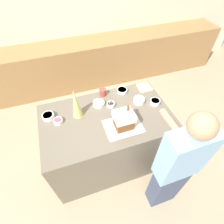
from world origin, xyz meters
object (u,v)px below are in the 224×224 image
at_px(decorative_tree, 76,103).
at_px(mug, 103,92).
at_px(candy_bowl_beside_tree, 99,103).
at_px(candy_bowl_behind_tray, 155,102).
at_px(baking_tray, 123,126).
at_px(gingerbread_house, 124,120).
at_px(cookbook, 144,88).
at_px(candy_bowl_front_corner, 48,116).
at_px(person, 176,168).
at_px(candy_bowl_far_right, 139,100).
at_px(candy_bowl_near_tray_right, 58,121).
at_px(candy_bowl_near_tray_left, 111,104).
at_px(candy_bowl_far_left, 122,90).

height_order(decorative_tree, mug, decorative_tree).
distance_m(candy_bowl_beside_tree, mug, 0.18).
bearing_deg(candy_bowl_behind_tray, baking_tray, -156.94).
height_order(baking_tray, candy_bowl_behind_tray, candy_bowl_behind_tray).
distance_m(gingerbread_house, cookbook, 0.70).
relative_size(candy_bowl_behind_tray, mug, 1.31).
relative_size(gingerbread_house, mug, 2.97).
distance_m(candy_bowl_beside_tree, candy_bowl_front_corner, 0.58).
distance_m(candy_bowl_behind_tray, person, 0.78).
bearing_deg(candy_bowl_far_right, baking_tray, -137.73).
relative_size(candy_bowl_far_right, cookbook, 0.78).
height_order(candy_bowl_front_corner, candy_bowl_near_tray_right, candy_bowl_front_corner).
xyz_separation_m(mug, person, (0.38, -1.09, -0.15)).
bearing_deg(candy_bowl_far_right, candy_bowl_front_corner, 174.97).
relative_size(gingerbread_house, candy_bowl_front_corner, 2.12).
bearing_deg(candy_bowl_far_right, candy_bowl_near_tray_right, -179.52).
bearing_deg(candy_bowl_beside_tree, baking_tray, -68.42).
distance_m(candy_bowl_beside_tree, candy_bowl_behind_tray, 0.67).
bearing_deg(gingerbread_house, decorative_tree, 143.34).
bearing_deg(person, candy_bowl_beside_tree, 116.98).
bearing_deg(person, candy_bowl_near_tray_left, 111.54).
xyz_separation_m(decorative_tree, candy_bowl_far_right, (0.73, -0.03, -0.15)).
relative_size(decorative_tree, candy_bowl_near_tray_right, 3.77).
height_order(gingerbread_house, candy_bowl_far_right, gingerbread_house).
xyz_separation_m(gingerbread_house, candy_bowl_far_left, (0.19, 0.52, -0.09)).
distance_m(candy_bowl_far_right, candy_bowl_behind_tray, 0.19).
xyz_separation_m(gingerbread_house, mug, (-0.06, 0.54, -0.06)).
height_order(candy_bowl_beside_tree, candy_bowl_near_tray_right, candy_bowl_near_tray_right).
height_order(gingerbread_house, candy_bowl_far_left, gingerbread_house).
bearing_deg(mug, baking_tray, -83.55).
xyz_separation_m(decorative_tree, candy_bowl_near_tray_left, (0.39, 0.02, -0.16)).
xyz_separation_m(candy_bowl_beside_tree, candy_bowl_near_tray_right, (-0.49, -0.12, 0.00)).
bearing_deg(decorative_tree, gingerbread_house, -36.66).
bearing_deg(baking_tray, candy_bowl_near_tray_right, 156.70).
distance_m(candy_bowl_front_corner, person, 1.41).
xyz_separation_m(candy_bowl_front_corner, mug, (0.67, 0.17, 0.02)).
xyz_separation_m(candy_bowl_far_right, candy_bowl_far_left, (-0.13, 0.24, -0.01)).
height_order(gingerbread_house, decorative_tree, decorative_tree).
relative_size(gingerbread_house, candy_bowl_far_right, 2.00).
distance_m(baking_tray, candy_bowl_front_corner, 0.83).
xyz_separation_m(candy_bowl_beside_tree, cookbook, (0.64, 0.10, -0.01)).
height_order(baking_tray, candy_bowl_far_right, candy_bowl_far_right).
height_order(baking_tray, candy_bowl_front_corner, candy_bowl_front_corner).
xyz_separation_m(candy_bowl_beside_tree, candy_bowl_near_tray_left, (0.13, -0.06, -0.00)).
bearing_deg(candy_bowl_beside_tree, candy_bowl_near_tray_right, -166.33).
distance_m(baking_tray, candy_bowl_behind_tray, 0.53).
relative_size(decorative_tree, mug, 4.00).
bearing_deg(candy_bowl_far_left, baking_tray, -109.61).
bearing_deg(candy_bowl_far_right, candy_bowl_far_left, 117.57).
height_order(decorative_tree, candy_bowl_beside_tree, decorative_tree).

